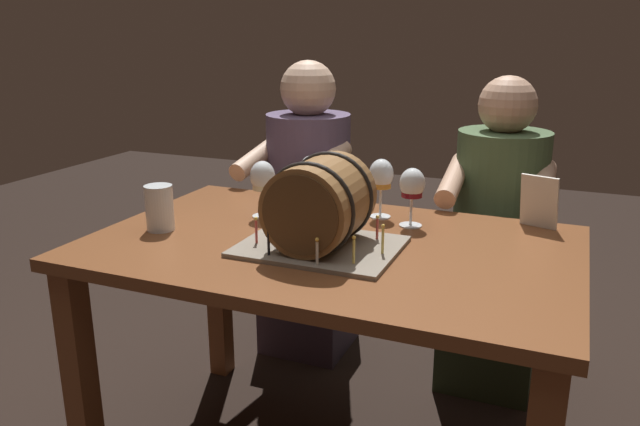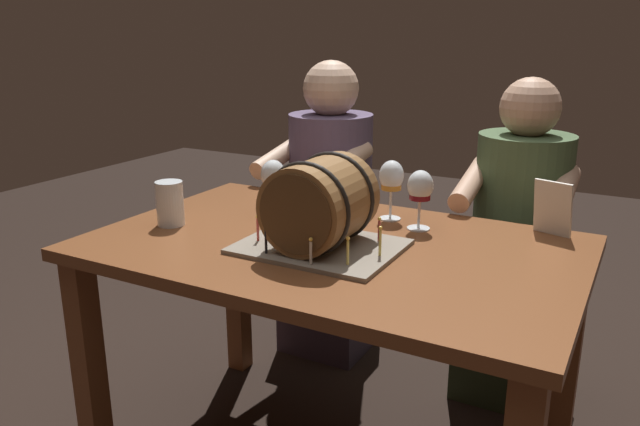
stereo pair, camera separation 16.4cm
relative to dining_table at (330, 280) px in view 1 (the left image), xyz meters
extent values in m
cube|color=brown|center=(0.00, 0.00, 0.10)|extent=(1.33, 0.85, 0.03)
cube|color=brown|center=(-0.61, -0.37, -0.28)|extent=(0.07, 0.07, 0.71)
cube|color=brown|center=(-0.61, 0.37, -0.28)|extent=(0.07, 0.07, 0.71)
cube|color=brown|center=(0.61, 0.37, -0.28)|extent=(0.07, 0.07, 0.71)
cube|color=gray|center=(-0.01, -0.06, 0.12)|extent=(0.42, 0.32, 0.01)
cylinder|color=brown|center=(-0.01, -0.06, 0.24)|extent=(0.23, 0.26, 0.23)
cylinder|color=#4F371E|center=(-0.01, -0.19, 0.24)|extent=(0.21, 0.00, 0.21)
cylinder|color=#4F371E|center=(-0.01, 0.07, 0.24)|extent=(0.21, 0.00, 0.21)
torus|color=black|center=(-0.01, -0.14, 0.24)|extent=(0.25, 0.01, 0.25)
torus|color=black|center=(-0.01, 0.01, 0.24)|extent=(0.25, 0.01, 0.25)
cylinder|color=#EAD666|center=(0.17, -0.07, 0.16)|extent=(0.01, 0.01, 0.07)
sphere|color=#F9C64C|center=(0.17, -0.07, 0.20)|extent=(0.01, 0.01, 0.01)
cylinder|color=#D64C47|center=(0.12, 0.04, 0.15)|extent=(0.01, 0.01, 0.06)
sphere|color=#F9C64C|center=(0.12, 0.04, 0.19)|extent=(0.01, 0.01, 0.01)
cylinder|color=black|center=(0.03, 0.08, 0.16)|extent=(0.01, 0.01, 0.07)
sphere|color=#F9C64C|center=(0.03, 0.08, 0.20)|extent=(0.01, 0.01, 0.01)
cylinder|color=silver|center=(-0.08, 0.07, 0.15)|extent=(0.01, 0.01, 0.05)
sphere|color=#F9C64C|center=(-0.08, 0.07, 0.19)|extent=(0.01, 0.01, 0.01)
cylinder|color=silver|center=(-0.16, 0.00, 0.16)|extent=(0.01, 0.01, 0.06)
sphere|color=#F9C64C|center=(-0.16, 0.00, 0.20)|extent=(0.01, 0.01, 0.01)
cylinder|color=#D64C47|center=(-0.17, -0.12, 0.16)|extent=(0.01, 0.01, 0.06)
sphere|color=#F9C64C|center=(-0.17, -0.12, 0.19)|extent=(0.01, 0.01, 0.01)
cylinder|color=black|center=(-0.09, -0.19, 0.16)|extent=(0.01, 0.01, 0.07)
sphere|color=#F9C64C|center=(-0.09, -0.19, 0.20)|extent=(0.01, 0.01, 0.01)
cylinder|color=silver|center=(0.05, -0.20, 0.16)|extent=(0.01, 0.01, 0.06)
sphere|color=#F9C64C|center=(0.05, -0.20, 0.19)|extent=(0.01, 0.01, 0.01)
cylinder|color=#EAD666|center=(0.13, -0.16, 0.16)|extent=(0.01, 0.01, 0.06)
sphere|color=#F9C64C|center=(0.13, -0.16, 0.19)|extent=(0.01, 0.01, 0.01)
cylinder|color=white|center=(-0.28, 0.14, 0.12)|extent=(0.07, 0.07, 0.00)
cylinder|color=white|center=(-0.28, 0.14, 0.16)|extent=(0.01, 0.01, 0.08)
ellipsoid|color=white|center=(-0.28, 0.14, 0.25)|extent=(0.08, 0.08, 0.09)
cylinder|color=beige|center=(-0.28, 0.14, 0.21)|extent=(0.06, 0.06, 0.02)
cylinder|color=white|center=(-0.17, 0.24, 0.12)|extent=(0.06, 0.06, 0.00)
cylinder|color=white|center=(-0.17, 0.24, 0.16)|extent=(0.01, 0.01, 0.08)
ellipsoid|color=white|center=(-0.17, 0.24, 0.25)|extent=(0.06, 0.06, 0.10)
cylinder|color=pink|center=(-0.17, 0.24, 0.22)|extent=(0.05, 0.05, 0.03)
cylinder|color=white|center=(0.06, 0.28, 0.12)|extent=(0.07, 0.07, 0.00)
cylinder|color=white|center=(0.06, 0.28, 0.16)|extent=(0.01, 0.01, 0.09)
ellipsoid|color=white|center=(0.06, 0.28, 0.25)|extent=(0.08, 0.08, 0.09)
cylinder|color=#C6842D|center=(0.06, 0.28, 0.23)|extent=(0.06, 0.06, 0.03)
cylinder|color=white|center=(0.17, 0.23, 0.12)|extent=(0.07, 0.07, 0.00)
cylinder|color=white|center=(0.17, 0.23, 0.16)|extent=(0.01, 0.01, 0.08)
ellipsoid|color=white|center=(0.17, 0.23, 0.25)|extent=(0.08, 0.08, 0.09)
cylinder|color=maroon|center=(0.17, 0.23, 0.22)|extent=(0.06, 0.06, 0.03)
cylinder|color=white|center=(-0.50, -0.09, 0.18)|extent=(0.08, 0.08, 0.13)
cylinder|color=#C6842D|center=(-0.50, -0.09, 0.16)|extent=(0.07, 0.07, 0.10)
cylinder|color=white|center=(-0.50, -0.09, 0.22)|extent=(0.07, 0.07, 0.01)
cube|color=silver|center=(0.52, 0.35, 0.19)|extent=(0.11, 0.06, 0.16)
cube|color=#372D40|center=(-0.37, 0.70, -0.40)|extent=(0.34, 0.32, 0.45)
cylinder|color=#5B4C6B|center=(-0.37, 0.70, 0.09)|extent=(0.36, 0.36, 0.54)
sphere|color=beige|center=(-0.37, 0.70, 0.46)|extent=(0.22, 0.22, 0.22)
cylinder|color=beige|center=(-0.24, 0.55, 0.21)|extent=(0.10, 0.31, 0.14)
cylinder|color=beige|center=(-0.53, 0.58, 0.21)|extent=(0.10, 0.31, 0.14)
cube|color=#2A3A24|center=(0.37, 0.70, -0.40)|extent=(0.34, 0.32, 0.45)
cylinder|color=#47603D|center=(0.37, 0.70, 0.08)|extent=(0.32, 0.32, 0.52)
sphere|color=tan|center=(0.37, 0.70, 0.43)|extent=(0.20, 0.20, 0.20)
cylinder|color=tan|center=(0.52, 0.56, 0.19)|extent=(0.07, 0.31, 0.14)
cylinder|color=tan|center=(0.23, 0.56, 0.19)|extent=(0.07, 0.31, 0.14)
camera|label=1|loc=(0.60, -1.52, 0.68)|focal=34.90mm
camera|label=2|loc=(0.75, -1.45, 0.68)|focal=34.90mm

